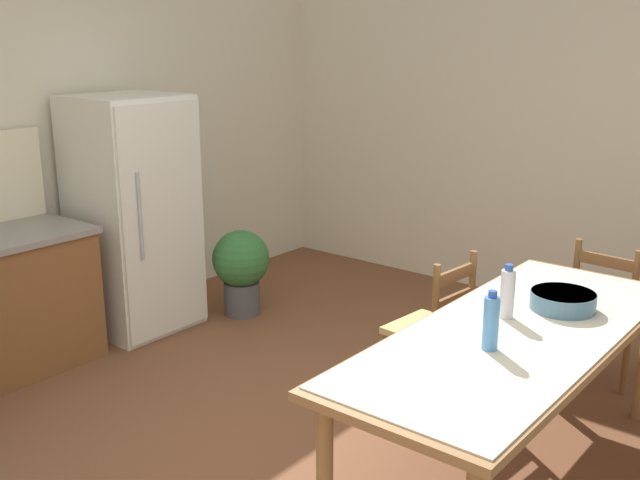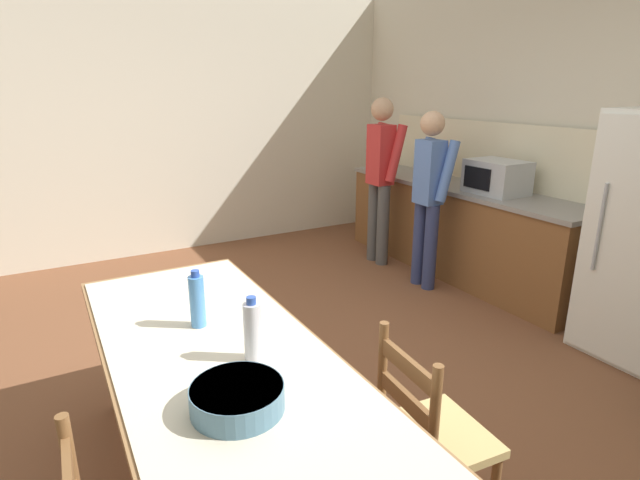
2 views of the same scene
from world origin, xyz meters
TOP-DOWN VIEW (x-y plane):
  - ground_plane at (0.00, 0.00)m, footprint 8.32×8.32m
  - wall_back at (0.00, 2.66)m, footprint 6.52×0.12m
  - wall_left at (-3.26, 0.00)m, footprint 0.12×5.20m
  - kitchen_counter at (-1.08, 2.23)m, footprint 2.86×0.66m
  - counter_splashback at (-1.07, 2.54)m, footprint 2.82×0.03m
  - microwave at (-0.63, 2.21)m, footprint 0.50×0.39m
  - paper_bag at (-1.41, 2.20)m, footprint 0.24×0.16m
  - dining_table at (0.68, -0.83)m, footprint 2.25×0.87m
  - bottle_near_centre at (0.40, -0.83)m, footprint 0.07×0.07m
  - bottle_off_centre at (0.79, -0.72)m, footprint 0.07×0.07m
  - serving_bowl at (1.08, -0.89)m, footprint 0.32×0.32m
  - chair_side_far_right at (1.18, -0.11)m, footprint 0.45×0.43m
  - person_at_sink at (-1.71, 1.71)m, footprint 0.43×0.30m
  - person_at_counter at (-0.93, 1.69)m, footprint 0.41×0.28m

SIDE VIEW (x-z plane):
  - ground_plane at x=0.00m, z-range 0.00..0.00m
  - chair_side_far_right at x=1.18m, z-range -0.01..0.90m
  - kitchen_counter at x=-1.08m, z-range 0.00..0.91m
  - dining_table at x=0.68m, z-range 0.32..1.10m
  - serving_bowl at x=1.08m, z-range 0.79..0.88m
  - bottle_near_centre at x=0.40m, z-range 0.78..1.05m
  - bottle_off_centre at x=0.79m, z-range 0.78..1.05m
  - person_at_counter at x=-0.93m, z-range 0.10..1.73m
  - person_at_sink at x=-1.71m, z-range 0.11..1.84m
  - microwave at x=-0.63m, z-range 0.90..1.20m
  - paper_bag at x=-1.41m, z-range 0.90..1.26m
  - counter_splashback at x=-1.07m, z-range 0.90..1.50m
  - wall_back at x=0.00m, z-range 0.00..2.90m
  - wall_left at x=-3.26m, z-range 0.00..2.90m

